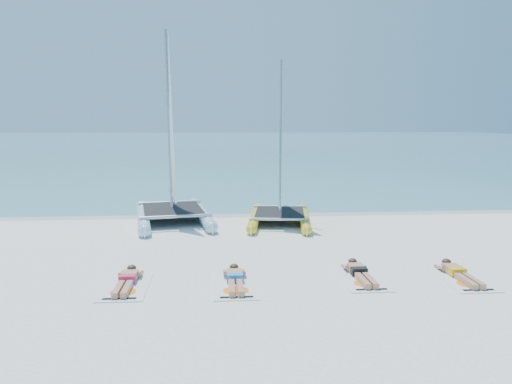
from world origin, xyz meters
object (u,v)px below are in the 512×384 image
catamaran_yellow (280,169)px  towel_b (235,286)px  sunbather_b (235,278)px  sunbather_a (127,280)px  towel_c (362,279)px  sunbather_d (458,272)px  sunbather_c (360,272)px  towel_d (462,279)px  catamaran_blue (171,162)px  towel_a (126,287)px

catamaran_yellow → towel_b: catamaran_yellow is taller
towel_b → sunbather_b: 0.22m
sunbather_a → towel_c: 5.41m
sunbather_a → towel_b: 2.46m
towel_c → sunbather_d: size_ratio=1.07×
catamaran_yellow → sunbather_b: 7.51m
catamaran_yellow → sunbather_c: catamaran_yellow is taller
catamaran_yellow → towel_d: catamaran_yellow is taller
catamaran_yellow → towel_b: size_ratio=3.28×
towel_c → sunbather_c: bearing=90.0°
towel_c → sunbather_c: sunbather_c is taller
sunbather_b → catamaran_blue: bearing=105.6°
towel_a → towel_d: (7.73, -0.07, 0.00)m
catamaran_yellow → sunbather_b: bearing=-97.4°
sunbather_b → towel_c: 2.97m
towel_b → catamaran_yellow: bearing=75.1°
sunbather_a → sunbather_d: same height
towel_b → sunbather_b: sunbather_b is taller
catamaran_blue → towel_b: (2.04, -7.49, -2.17)m
towel_a → sunbather_b: 2.44m
catamaran_yellow → sunbather_d: bearing=-56.4°
catamaran_yellow → towel_d: bearing=-57.0°
catamaran_blue → towel_d: (7.33, -7.46, -2.17)m
sunbather_a → towel_b: sunbather_a is taller
sunbather_b → towel_d: size_ratio=0.93×
sunbather_b → towel_b: bearing=-90.0°
catamaran_yellow → sunbather_b: (-1.92, -7.03, -1.79)m
towel_a → towel_b: size_ratio=1.00×
sunbather_b → towel_c: size_ratio=0.93×
towel_c → towel_d: 2.33m
sunbather_b → sunbather_d: 5.29m
towel_a → catamaran_yellow: bearing=58.6°
sunbather_b → towel_d: sunbather_b is taller
towel_b → towel_c: (2.97, 0.25, 0.00)m
towel_d → catamaran_yellow: bearing=115.1°
catamaran_blue → sunbather_a: catamaran_blue is taller
towel_b → sunbather_c: sunbather_c is taller
catamaran_yellow → towel_c: catamaran_yellow is taller
sunbather_c → towel_d: (2.32, -0.41, -0.11)m
sunbather_b → sunbather_d: (5.29, 0.03, 0.00)m
catamaran_blue → catamaran_yellow: catamaran_blue is taller
sunbather_d → catamaran_yellow: bearing=115.7°
catamaran_yellow → catamaran_blue: bearing=-176.0°
sunbather_a → sunbather_b: (2.44, -0.10, 0.00)m
sunbather_a → sunbather_c: 5.41m
sunbather_d → catamaran_blue: bearing=135.2°
towel_a → towel_b: (2.44, -0.10, 0.00)m
towel_c → sunbather_d: sunbather_d is taller
towel_c → sunbather_d: 2.32m
towel_a → towel_d: size_ratio=1.00×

